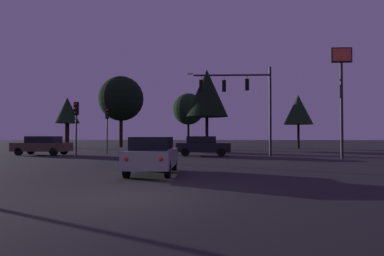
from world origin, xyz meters
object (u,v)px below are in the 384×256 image
Objects in this scene: traffic_signal_mast_arm at (243,94)px; tree_left_far at (298,110)px; traffic_light_corner_left at (76,118)px; tree_center_horizon at (188,109)px; tree_lot_edge at (121,99)px; car_nearside_lane at (153,155)px; tree_behind_sign at (207,93)px; tree_right_cluster at (67,111)px; traffic_light_corner_right at (107,121)px; car_crossing_right at (42,145)px; store_sign_illuminated at (341,78)px; car_crossing_left at (203,146)px.

traffic_signal_mast_arm reaches higher than tree_left_far.
traffic_light_corner_left is 27.06m from tree_left_far.
tree_center_horizon is at bearing 155.71° from tree_left_far.
tree_lot_edge is at bearing 172.04° from tree_left_far.
tree_behind_sign reaches higher than car_nearside_lane.
tree_right_cluster is (-28.29, -0.56, -0.08)m from tree_left_far.
traffic_signal_mast_arm is at bearing -34.80° from tree_right_cluster.
traffic_light_corner_right is 5.41m from car_crossing_right.
store_sign_illuminated is at bearing 39.57° from car_nearside_lane.
traffic_light_corner_right is 0.44× the size of tree_behind_sign.
tree_behind_sign is 11.00m from tree_center_horizon.
traffic_light_corner_left is 0.85× the size of car_crossing_right.
tree_right_cluster reaches higher than traffic_light_corner_left.
traffic_signal_mast_arm is 13.92m from car_nearside_lane.
traffic_light_corner_left reaches higher than car_nearside_lane.
tree_lot_edge is at bearing 107.46° from car_nearside_lane.
tree_behind_sign is at bearing 37.57° from car_crossing_right.
store_sign_illuminated reaches higher than car_crossing_right.
car_crossing_right is at bearing 139.01° from traffic_light_corner_left.
car_crossing_left is at bearing 163.16° from store_sign_illuminated.
car_nearside_lane is 0.55× the size of store_sign_illuminated.
car_crossing_right is 28.46m from tree_left_far.
store_sign_illuminated is at bearing -25.66° from traffic_signal_mast_arm.
tree_left_far reaches higher than car_nearside_lane.
tree_right_cluster reaches higher than car_nearside_lane.
traffic_signal_mast_arm reaches higher than car_crossing_left.
traffic_light_corner_right is 19.91m from tree_center_horizon.
traffic_light_corner_left is 9.49m from car_crossing_left.
tree_left_far is 1.03× the size of tree_right_cluster.
tree_center_horizon is 16.08m from tree_right_cluster.
traffic_signal_mast_arm is 1.79× the size of traffic_light_corner_left.
car_crossing_left is at bearing 22.28° from traffic_light_corner_left.
car_crossing_right is 0.60× the size of tree_center_horizon.
traffic_light_corner_left is 0.51× the size of tree_center_horizon.
car_nearside_lane is at bearing -140.43° from store_sign_illuminated.
traffic_signal_mast_arm is 12.49m from traffic_light_corner_left.
store_sign_illuminated is (11.28, 9.32, 4.69)m from car_nearside_lane.
tree_center_horizon reaches higher than traffic_light_corner_right.
tree_behind_sign is 17.77m from tree_right_cluster.
traffic_light_corner_right is 8.66m from car_crossing_left.
tree_center_horizon is (-0.61, 33.12, 4.52)m from car_nearside_lane.
car_crossing_left is 12.87m from car_crossing_right.
traffic_signal_mast_arm is 1.77× the size of traffic_light_corner_right.
car_crossing_left is 0.44× the size of tree_lot_edge.
car_crossing_right is at bearing 179.90° from traffic_signal_mast_arm.
traffic_light_corner_left is 25.34m from tree_center_horizon.
store_sign_illuminated reaches higher than traffic_light_corner_left.
traffic_signal_mast_arm is at bearing -74.09° from tree_behind_sign.
tree_lot_edge is (-2.68, 21.41, 3.75)m from traffic_light_corner_left.
traffic_light_corner_left is 0.91× the size of car_crossing_left.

